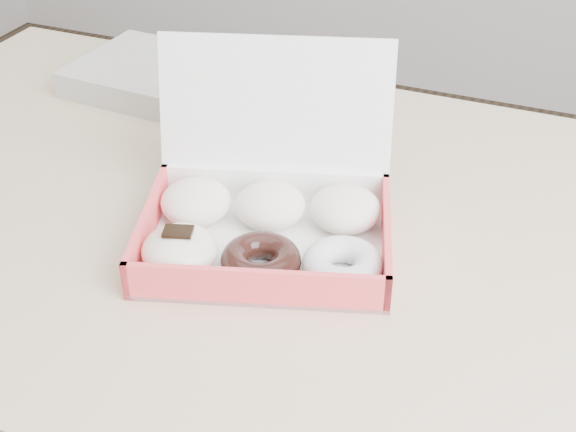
% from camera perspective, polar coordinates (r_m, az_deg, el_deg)
% --- Properties ---
extents(table, '(1.20, 0.80, 0.75)m').
position_cam_1_polar(table, '(1.05, -4.27, -2.65)').
color(table, tan).
rests_on(table, ground).
extents(donut_box, '(0.34, 0.32, 0.20)m').
position_cam_1_polar(donut_box, '(0.91, -1.68, -0.13)').
color(donut_box, white).
rests_on(donut_box, table).
extents(newspapers, '(0.27, 0.22, 0.04)m').
position_cam_1_polar(newspapers, '(1.30, -9.15, 9.79)').
color(newspapers, beige).
rests_on(newspapers, table).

